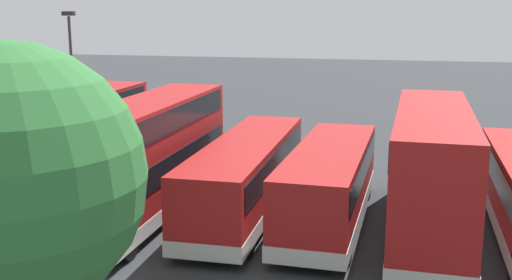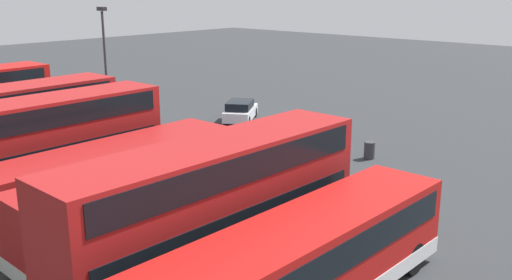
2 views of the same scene
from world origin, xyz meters
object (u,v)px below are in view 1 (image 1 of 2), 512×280
Objects in this scene: waste_bin_yellow at (366,136)px; bus_double_decker_second at (431,168)px; bus_double_decker_sixth at (64,147)px; bus_single_deck_fourth at (247,174)px; car_hatchback_silver at (196,120)px; lamp_post_tall at (72,70)px; bus_double_decker_fifth at (149,154)px; bus_single_deck_third at (329,182)px.

bus_double_decker_second is at bearing 102.30° from waste_bin_yellow.
bus_double_decker_second is 0.98× the size of bus_double_decker_sixth.
car_hatchback_silver is (7.85, -16.14, -0.92)m from bus_single_deck_fourth.
bus_single_deck_fourth is (7.01, -0.63, -0.83)m from bus_double_decker_second.
lamp_post_tall reaches higher than waste_bin_yellow.
bus_double_decker_sixth is 1.48× the size of lamp_post_tall.
bus_double_decker_fifth is at bearing 175.25° from bus_double_decker_sixth.
bus_double_decker_fifth is 13.20m from lamp_post_tall.
car_hatchback_silver is at bearing -48.45° from bus_double_decker_second.
bus_single_deck_third is at bearing 150.63° from lamp_post_tall.
bus_single_deck_fourth is 1.48× the size of lamp_post_tall.
lamp_post_tall is (12.50, -8.46, 3.03)m from bus_single_deck_fourth.
bus_single_deck_third is 1.30× the size of lamp_post_tall.
waste_bin_yellow is at bearing -127.02° from bus_double_decker_sixth.
lamp_post_tall reaches higher than bus_double_decker_sixth.
bus_single_deck_fourth is 12.41× the size of waste_bin_yellow.
bus_double_decker_fifth and bus_double_decker_sixth have the same top height.
car_hatchback_silver is (0.28, -16.92, -1.75)m from bus_double_decker_sixth.
bus_single_deck_fourth is at bearing 145.90° from lamp_post_tall.
bus_double_decker_second is at bearing 177.36° from bus_single_deck_third.
bus_double_decker_sixth is (14.58, 0.15, 0.00)m from bus_double_decker_second.
bus_single_deck_third reaches higher than car_hatchback_silver.
waste_bin_yellow is at bearing -115.84° from bus_double_decker_fifth.
bus_single_deck_fourth is 2.77× the size of car_hatchback_silver.
car_hatchback_silver is 11.77m from waste_bin_yellow.
car_hatchback_silver is at bearing -121.21° from lamp_post_tall.
car_hatchback_silver is 9.81m from lamp_post_tall.
bus_double_decker_sixth is 17.01m from car_hatchback_silver.
lamp_post_tall is (19.51, -9.09, 2.20)m from bus_double_decker_second.
bus_double_decker_second is 0.98× the size of bus_single_deck_fourth.
bus_double_decker_sixth is (10.93, 0.32, 0.83)m from bus_single_deck_third.
lamp_post_tall reaches higher than bus_double_decker_fifth.
waste_bin_yellow is (-0.41, -14.71, -1.14)m from bus_single_deck_third.
bus_double_decker_sixth is at bearing 118.07° from lamp_post_tall.
bus_double_decker_second is 15.36m from waste_bin_yellow.
bus_double_decker_sixth is 2.76× the size of car_hatchback_silver.
bus_single_deck_third is 3.39m from bus_single_deck_fourth.
bus_double_decker_sixth is 10.71m from lamp_post_tall.
bus_single_deck_third reaches higher than waste_bin_yellow.
bus_double_decker_sixth is (3.90, -0.32, -0.00)m from bus_double_decker_fifth.
bus_double_decker_second is 10.70m from bus_double_decker_fifth.
bus_double_decker_sixth is at bearing 1.69° from bus_single_deck_third.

